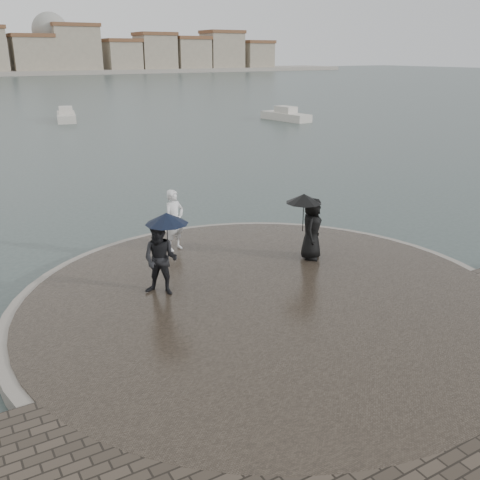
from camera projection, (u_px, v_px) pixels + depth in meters
ground at (364, 379)px, 10.48m from camera, size 400.00×400.00×0.00m
kerb_ring at (267, 304)px, 13.27m from camera, size 12.50×12.50×0.32m
quay_tip at (267, 303)px, 13.26m from camera, size 11.90×11.90×0.36m
statue at (174, 220)px, 16.06m from camera, size 0.78×0.63×1.87m
visitor_left at (162, 250)px, 13.05m from camera, size 1.34×1.19×2.04m
visitor_right at (310, 222)px, 15.30m from camera, size 1.29×1.13×1.95m
boats at (107, 125)px, 43.98m from camera, size 35.61×19.54×1.50m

